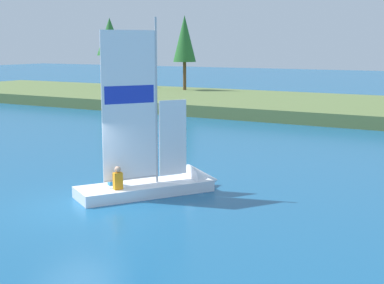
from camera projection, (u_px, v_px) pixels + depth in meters
The scene contains 5 objects.
ground_plane at pixel (80, 209), 17.47m from camera, with size 200.00×200.00×0.00m, color #195684.
shore_bank at pixel (341, 108), 41.51m from camera, with size 80.00×14.41×0.83m, color #5B703D.
shoreline_tree_left at pixel (110, 37), 55.67m from camera, with size 2.56×2.56×6.69m.
shoreline_tree_midleft at pixel (185, 39), 52.01m from camera, with size 2.08×2.08×6.76m.
sailboat at pixel (169, 179), 19.58m from camera, with size 3.91×5.08×6.32m.
Camera 1 is at (11.45, -12.86, 4.96)m, focal length 53.67 mm.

